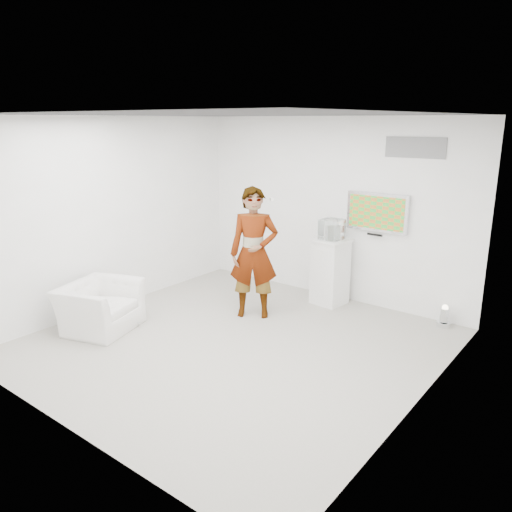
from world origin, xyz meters
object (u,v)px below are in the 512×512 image
at_px(pedestal, 330,272).
at_px(person, 254,253).
at_px(floor_uplight, 444,316).
at_px(tv, 377,212).
at_px(armchair, 100,307).

bearing_deg(pedestal, person, -119.06).
distance_m(person, floor_uplight, 2.95).
bearing_deg(person, tv, 16.62).
relative_size(tv, armchair, 0.96).
relative_size(tv, pedestal, 0.92).
bearing_deg(armchair, tv, -56.82).
relative_size(person, floor_uplight, 6.33).
distance_m(tv, armchair, 4.41).
height_order(armchair, pedestal, pedestal).
bearing_deg(floor_uplight, person, -151.18).
height_order(person, floor_uplight, person).
distance_m(person, pedestal, 1.43).
height_order(tv, person, person).
height_order(tv, floor_uplight, tv).
bearing_deg(person, armchair, -161.66).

